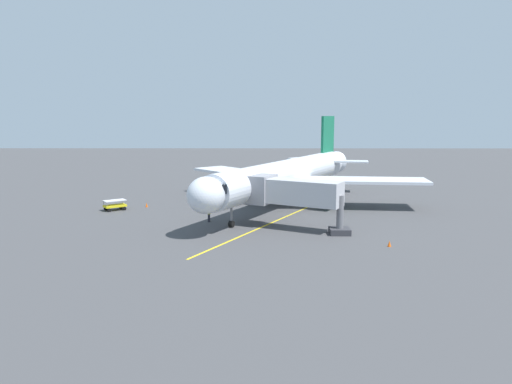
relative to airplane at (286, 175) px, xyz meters
The scene contains 8 objects.
ground_plane 4.07m from the airplane, behind, with size 220.00×220.00×0.00m, color #424244.
apron_lead_in_line 7.42m from the airplane, 88.80° to the left, with size 0.24×40.00×0.01m, color yellow.
airplane is the anchor object (origin of this frame).
jet_bridge 12.50m from the airplane, 87.80° to the left, with size 10.96×7.39×5.40m.
ground_crew_marshaller 13.49m from the airplane, 46.51° to the left, with size 0.36×0.46×1.71m.
baggage_cart_near_nose 21.81m from the airplane, ahead, with size 2.93×2.65×1.27m.
safety_cone_nose_left 21.76m from the airplane, 112.58° to the left, with size 0.32×0.32×0.55m, color #F2590F.
safety_cone_nose_right 18.32m from the airplane, ahead, with size 0.32×0.32×0.55m, color #F2590F.
Camera 1 is at (4.24, 62.97, 11.77)m, focal length 34.76 mm.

